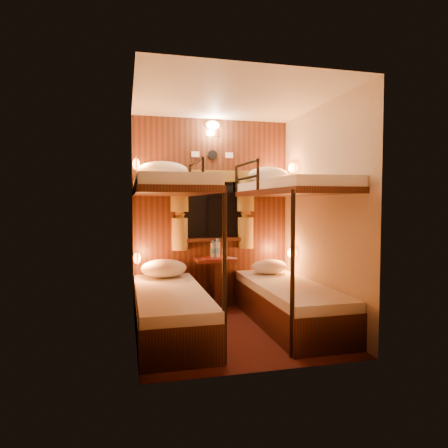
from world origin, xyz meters
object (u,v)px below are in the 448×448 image
object	(u,v)px
table	(215,277)
bottle_right	(218,249)
bottle_left	(213,250)
bunk_left	(170,279)
bunk_right	(288,274)

from	to	relation	value
table	bottle_right	world-z (taller)	bottle_right
bottle_left	bunk_left	bearing A→B (deg)	-127.08
bunk_right	bunk_left	bearing A→B (deg)	180.00
bunk_right	table	distance (m)	1.02
table	bunk_left	bearing A→B (deg)	-129.67
bunk_left	bottle_right	size ratio (longest dim) A/B	8.01
bunk_left	bottle_right	xyz separation A→B (m)	(0.69, 0.83, 0.19)
table	bottle_right	size ratio (longest dim) A/B	2.76
bunk_right	bottle_left	bearing A→B (deg)	128.99
bottle_left	bottle_right	distance (m)	0.06
bunk_right	bottle_right	bearing A→B (deg)	126.48
table	bottle_left	world-z (taller)	bottle_left
bottle_left	bottle_right	world-z (taller)	bottle_right
bunk_right	table	bearing A→B (deg)	129.67
bunk_right	bottle_right	distance (m)	1.04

